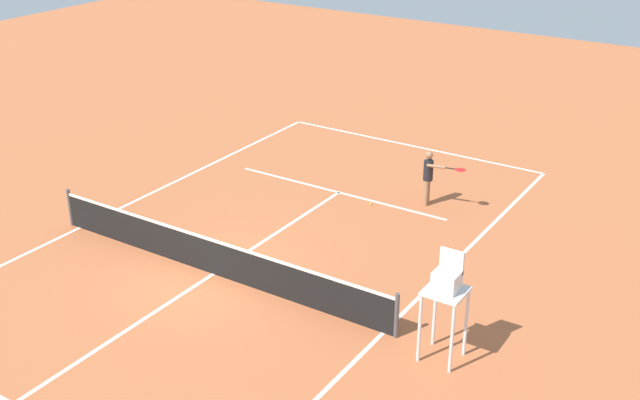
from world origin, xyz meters
name	(u,v)px	position (x,y,z in m)	size (l,w,h in m)	color
ground_plane	(214,274)	(0.00, 0.00, 0.00)	(60.00, 60.00, 0.00)	#B76038
court_lines	(214,274)	(0.00, 0.00, 0.00)	(9.55, 21.46, 0.01)	white
tennis_net	(212,256)	(0.00, 0.00, 0.50)	(10.15, 0.10, 1.07)	#4C4C51
player_serving	(430,174)	(-2.65, -6.54, 0.98)	(1.29, 0.45, 1.65)	#9E704C
tennis_ball	(371,204)	(-1.26, -5.60, 0.03)	(0.07, 0.07, 0.07)	#CCE033
umpire_chair	(446,289)	(-6.15, 0.14, 1.61)	(0.80, 0.80, 2.41)	silver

